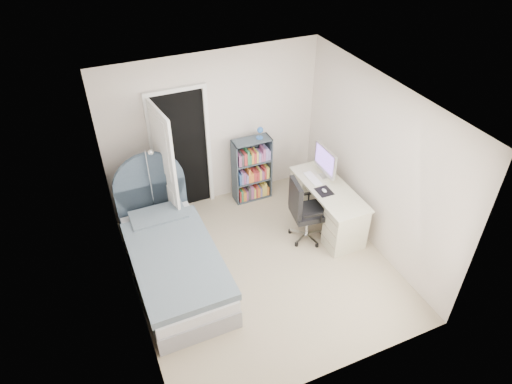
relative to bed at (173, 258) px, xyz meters
name	(u,v)px	position (x,y,z in m)	size (l,w,h in m)	color
room_shell	(262,196)	(1.16, -0.35, 0.94)	(3.50, 3.70, 2.60)	gray
door	(171,163)	(0.38, 1.17, 0.72)	(0.92, 0.83, 2.06)	black
bed	(173,258)	(0.00, 0.00, 0.00)	(1.08, 2.25, 1.38)	gray
nightstand	(139,203)	(-0.18, 1.24, 0.10)	(0.43, 0.43, 0.62)	tan
floor_lamp	(155,201)	(0.02, 0.93, 0.30)	(0.21, 0.21, 1.49)	silver
bookcase	(252,171)	(1.67, 1.20, 0.20)	(0.62, 0.26, 1.31)	#39444E
desk	(327,204)	(2.44, 0.09, 0.08)	(0.58, 1.46, 1.20)	beige
office_chair	(303,208)	(1.94, -0.04, 0.26)	(0.55, 0.57, 1.04)	silver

